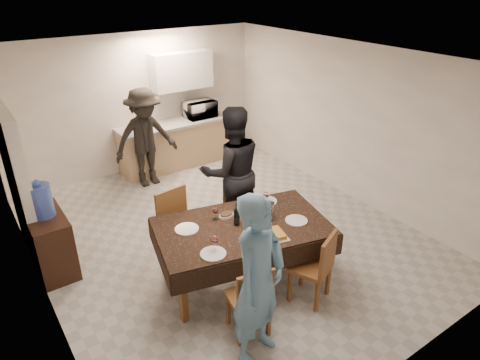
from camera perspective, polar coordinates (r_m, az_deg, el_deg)
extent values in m
cube|color=#ABACA7|center=(6.50, -2.17, -7.26)|extent=(5.00, 6.00, 0.02)
cube|color=white|center=(5.50, -2.64, 15.90)|extent=(5.00, 6.00, 0.02)
cube|color=white|center=(8.43, -13.61, 9.81)|extent=(5.00, 0.02, 2.60)
cube|color=white|center=(4.01, 21.87, -10.78)|extent=(5.00, 0.02, 2.60)
cube|color=white|center=(5.14, -26.60, -3.23)|extent=(0.02, 6.00, 2.60)
cube|color=white|center=(7.43, 14.22, 7.55)|extent=(0.02, 6.00, 2.60)
cube|color=silver|center=(6.33, -27.41, -0.51)|extent=(0.15, 1.40, 2.10)
cube|color=tan|center=(8.65, -8.53, 4.59)|extent=(2.20, 0.60, 0.86)
cube|color=#A1A29D|center=(8.50, -8.74, 7.44)|extent=(2.24, 0.64, 0.05)
cube|color=silver|center=(8.49, -7.77, 14.26)|extent=(1.20, 0.34, 0.70)
cube|color=black|center=(5.22, 0.33, -6.26)|extent=(2.29, 1.65, 0.04)
cube|color=brown|center=(5.44, 0.32, -9.83)|extent=(0.08, 0.08, 0.76)
cube|color=brown|center=(4.73, 1.11, -15.48)|extent=(0.49, 0.49, 0.05)
cube|color=brown|center=(4.45, 2.60, -14.43)|extent=(0.41, 0.12, 0.44)
cube|color=brown|center=(5.18, 9.38, -11.37)|extent=(0.56, 0.56, 0.05)
cube|color=brown|center=(4.92, 11.16, -10.11)|extent=(0.41, 0.21, 0.46)
cube|color=brown|center=(5.72, -7.76, -6.66)|extent=(0.52, 0.52, 0.06)
cube|color=brown|center=(5.42, -6.89, -5.21)|extent=(0.47, 0.10, 0.50)
cube|color=brown|center=(6.14, -0.26, -4.55)|extent=(0.57, 0.57, 0.05)
cube|color=brown|center=(5.88, 0.77, -3.26)|extent=(0.38, 0.24, 0.44)
cube|color=black|center=(6.11, -23.95, -7.65)|extent=(0.44, 0.88, 0.82)
cylinder|color=#4565D5|center=(5.81, -25.05, -2.55)|extent=(0.28, 0.28, 0.42)
cylinder|color=white|center=(5.29, 3.76, -4.12)|extent=(0.14, 0.14, 0.22)
cube|color=#B38534|center=(4.99, 3.82, -7.36)|extent=(0.48, 0.40, 0.05)
cylinder|color=silver|center=(5.46, 1.83, -3.92)|extent=(0.20, 0.20, 0.08)
cylinder|color=silver|center=(5.37, -1.83, -4.76)|extent=(0.18, 0.18, 0.03)
cylinder|color=silver|center=(4.72, -3.59, -9.79)|extent=(0.29, 0.29, 0.02)
cylinder|color=silver|center=(5.33, 7.52, -5.38)|extent=(0.28, 0.28, 0.02)
cylinder|color=silver|center=(5.16, -7.10, -6.51)|extent=(0.29, 0.29, 0.02)
cylinder|color=silver|center=(5.72, 3.53, -2.82)|extent=(0.28, 0.28, 0.02)
imported|color=silver|center=(8.70, -5.32, 9.40)|extent=(0.60, 0.41, 0.33)
imported|color=#6293B5|center=(4.19, 2.50, -13.33)|extent=(0.79, 0.66, 1.85)
imported|color=black|center=(6.16, -1.09, 1.13)|extent=(1.11, 0.96, 1.94)
imported|color=black|center=(7.80, -12.49, 5.48)|extent=(1.16, 0.67, 1.80)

